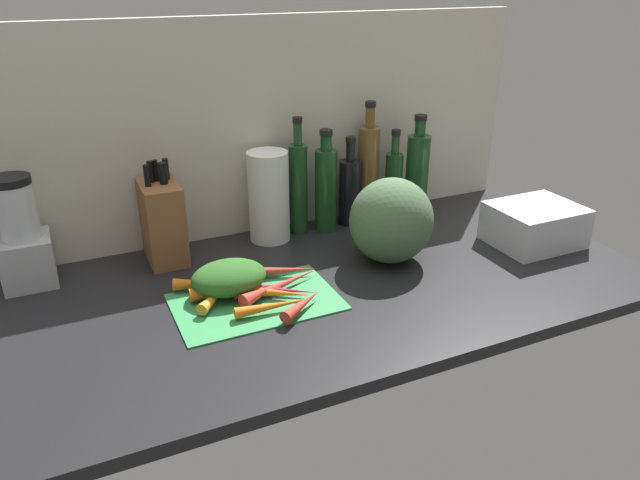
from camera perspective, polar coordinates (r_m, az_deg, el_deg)
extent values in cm
cube|color=black|center=(148.24, -1.34, -4.75)|extent=(170.00, 80.00, 3.00)
cube|color=beige|center=(170.49, -6.70, 10.42)|extent=(170.00, 3.00, 60.00)
cube|color=#338C4C|center=(140.36, -6.11, -5.81)|extent=(37.68, 24.22, 0.80)
cone|color=orange|center=(139.86, -3.72, -5.08)|extent=(13.19, 9.59, 2.38)
cone|color=orange|center=(144.00, -7.88, -4.18)|extent=(11.82, 5.13, 3.14)
cone|color=orange|center=(134.79, -4.45, -6.27)|extent=(17.87, 3.56, 2.59)
cone|color=red|center=(145.19, -2.81, -3.92)|extent=(16.54, 7.76, 2.18)
cone|color=orange|center=(145.66, -11.10, -4.10)|extent=(14.00, 7.78, 3.01)
cone|color=#B2264C|center=(141.36, -6.14, -4.62)|extent=(11.35, 3.70, 3.30)
cone|color=red|center=(145.03, -8.54, -4.09)|extent=(10.99, 10.26, 2.74)
cone|color=red|center=(139.30, -5.71, -5.04)|extent=(11.10, 7.50, 3.42)
cone|color=orange|center=(140.07, -9.93, -5.28)|extent=(11.00, 11.72, 2.78)
cone|color=#B2264C|center=(141.48, -3.61, -4.79)|extent=(15.33, 10.81, 2.02)
cone|color=red|center=(149.70, -3.42, -2.90)|extent=(15.95, 7.06, 2.69)
cone|color=orange|center=(141.38, -10.15, -4.90)|extent=(11.05, 4.59, 3.23)
cone|color=red|center=(134.83, -1.66, -6.10)|extent=(13.24, 10.12, 2.95)
ellipsoid|color=#2D6023|center=(142.49, -8.67, -3.55)|extent=(17.86, 13.74, 7.56)
ellipsoid|color=#4C6B47|center=(156.16, 6.80, 1.84)|extent=(22.09, 21.14, 22.49)
cube|color=brown|center=(160.72, -14.73, 1.62)|extent=(9.45, 15.35, 21.31)
cylinder|color=black|center=(154.95, -16.14, 5.91)|extent=(1.57, 1.57, 5.50)
cylinder|color=black|center=(157.84, -15.85, 6.28)|extent=(1.49, 1.49, 5.50)
cylinder|color=black|center=(158.33, -15.40, 6.38)|extent=(1.44, 1.44, 5.50)
cylinder|color=black|center=(155.71, -14.72, 6.16)|extent=(2.14, 2.14, 5.50)
cylinder|color=black|center=(158.79, -14.46, 6.54)|extent=(1.55, 1.55, 5.50)
cube|color=#B2B2B7|center=(161.66, -26.07, -1.81)|extent=(12.03, 12.03, 12.18)
cylinder|color=silver|center=(156.96, -26.93, 2.42)|extent=(9.02, 9.02, 13.57)
cylinder|color=black|center=(154.60, -27.46, 5.05)|extent=(9.20, 9.20, 1.80)
cylinder|color=white|center=(167.86, -4.90, 4.13)|extent=(11.38, 11.38, 25.62)
cylinder|color=#19421E|center=(172.36, -2.07, 4.82)|extent=(5.26, 5.26, 26.02)
cylinder|color=#19421E|center=(167.65, -2.15, 10.03)|extent=(2.36, 2.36, 6.28)
cylinder|color=black|center=(166.72, -2.17, 11.34)|extent=(2.71, 2.71, 1.60)
cylinder|color=#19421E|center=(174.00, 0.56, 4.70)|extent=(6.43, 6.43, 24.11)
cylinder|color=#19421E|center=(169.74, 0.58, 9.23)|extent=(3.17, 3.17, 4.35)
cylinder|color=black|center=(168.99, 0.58, 10.20)|extent=(3.64, 3.64, 1.60)
cylinder|color=black|center=(179.66, 2.82, 4.53)|extent=(6.47, 6.47, 19.49)
cylinder|color=black|center=(175.81, 2.91, 8.38)|extent=(2.53, 2.53, 5.61)
cylinder|color=black|center=(174.85, 2.93, 9.52)|extent=(2.91, 2.91, 1.60)
cylinder|color=brown|center=(182.78, 4.60, 6.30)|extent=(6.37, 6.37, 28.33)
cylinder|color=brown|center=(178.22, 4.79, 11.56)|extent=(2.77, 2.77, 6.06)
cylinder|color=black|center=(177.41, 4.83, 12.77)|extent=(3.19, 3.19, 1.60)
cylinder|color=#19421E|center=(184.87, 6.98, 5.10)|extent=(5.31, 5.31, 20.35)
cylinder|color=#19421E|center=(181.02, 7.19, 9.00)|extent=(2.31, 2.31, 5.77)
cylinder|color=black|center=(180.09, 7.26, 10.13)|extent=(2.65, 2.65, 1.60)
cylinder|color=#19421E|center=(186.59, 9.19, 5.97)|extent=(6.99, 6.99, 25.40)
cylinder|color=#19421E|center=(182.48, 9.51, 10.45)|extent=(3.24, 3.24, 4.69)
cylinder|color=black|center=(181.77, 9.58, 11.41)|extent=(3.73, 3.73, 1.60)
cube|color=silver|center=(177.53, 19.74, 1.37)|extent=(23.46, 19.35, 11.14)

